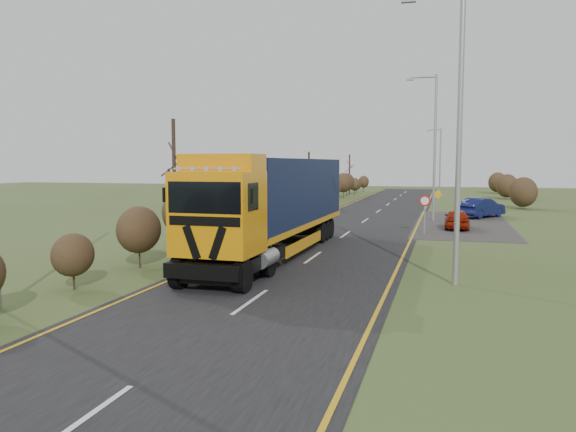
% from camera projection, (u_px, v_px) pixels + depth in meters
% --- Properties ---
extents(ground, '(160.00, 160.00, 0.00)m').
position_uv_depth(ground, '(288.00, 276.00, 20.24)').
color(ground, '#3E4E21').
rests_on(ground, ground).
extents(road, '(8.00, 120.00, 0.02)m').
position_uv_depth(road, '(339.00, 239.00, 29.82)').
color(road, black).
rests_on(road, ground).
extents(layby, '(6.00, 18.00, 0.02)m').
position_uv_depth(layby, '(462.00, 223.00, 37.65)').
color(layby, '#2B2926').
rests_on(layby, ground).
extents(lane_markings, '(7.52, 116.00, 0.01)m').
position_uv_depth(lane_markings, '(338.00, 240.00, 29.53)').
color(lane_markings, gold).
rests_on(lane_markings, road).
extents(hedgerow, '(2.24, 102.04, 6.05)m').
position_uv_depth(hedgerow, '(218.00, 210.00, 29.27)').
color(hedgerow, '#312215').
rests_on(hedgerow, ground).
extents(lorry, '(3.05, 15.69, 4.36)m').
position_uv_depth(lorry, '(276.00, 200.00, 24.44)').
color(lorry, black).
rests_on(lorry, ground).
extents(car_red_hatchback, '(1.47, 3.63, 1.24)m').
position_uv_depth(car_red_hatchback, '(457.00, 219.00, 34.50)').
color(car_red_hatchback, maroon).
rests_on(car_red_hatchback, ground).
extents(car_blue_sedan, '(3.73, 4.53, 1.45)m').
position_uv_depth(car_blue_sedan, '(481.00, 208.00, 41.67)').
color(car_blue_sedan, '#0A103A').
rests_on(car_blue_sedan, ground).
extents(streetlight_near, '(2.05, 0.19, 9.64)m').
position_uv_depth(streetlight_near, '(456.00, 124.00, 18.30)').
color(streetlight_near, gray).
rests_on(streetlight_near, ground).
extents(streetlight_mid, '(2.15, 0.20, 10.16)m').
position_uv_depth(streetlight_mid, '(433.00, 140.00, 39.12)').
color(streetlight_mid, gray).
rests_on(streetlight_mid, ground).
extents(streetlight_far, '(1.70, 0.18, 7.95)m').
position_uv_depth(streetlight_far, '(439.00, 160.00, 63.79)').
color(streetlight_far, gray).
rests_on(streetlight_far, ground).
extents(speed_sign, '(0.61, 0.10, 2.22)m').
position_uv_depth(speed_sign, '(425.00, 207.00, 31.97)').
color(speed_sign, gray).
rests_on(speed_sign, ground).
extents(warning_board, '(0.74, 0.11, 1.95)m').
position_uv_depth(warning_board, '(437.00, 199.00, 44.69)').
color(warning_board, gray).
rests_on(warning_board, ground).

